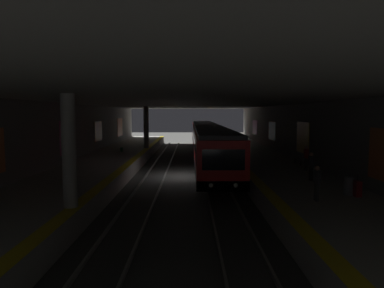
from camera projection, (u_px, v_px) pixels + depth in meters
name	position (u px, v px, depth m)	size (l,w,h in m)	color
ground_plane	(184.00, 176.00, 25.88)	(120.00, 120.00, 0.00)	#42423F
track_left	(213.00, 175.00, 25.88)	(60.00, 1.53, 0.16)	gray
track_right	(156.00, 175.00, 25.86)	(60.00, 1.53, 0.16)	gray
platform_left	(270.00, 170.00, 25.85)	(60.00, 5.30, 1.06)	#A8A59E
platform_right	(99.00, 170.00, 25.80)	(60.00, 5.30, 1.06)	#A8A59E
wall_left	(308.00, 140.00, 25.69)	(60.00, 0.56, 5.60)	slate
wall_right	(60.00, 140.00, 25.64)	(60.00, 0.56, 5.60)	slate
ceiling_slab	(184.00, 100.00, 25.35)	(60.00, 19.40, 0.40)	beige
pillar_near	(69.00, 151.00, 13.43)	(0.56, 0.56, 4.55)	gray
pillar_far	(146.00, 127.00, 36.68)	(0.56, 0.56, 4.55)	gray
metro_train	(207.00, 139.00, 36.31)	(37.56, 2.83, 3.49)	red
bench_left_mid	(299.00, 157.00, 25.02)	(1.70, 0.47, 0.86)	#262628
bench_right_far	(71.00, 157.00, 25.44)	(1.70, 0.47, 0.86)	#262628
person_waiting_near	(311.00, 165.00, 18.97)	(0.60, 0.22, 1.59)	black
person_walking_mid	(306.00, 157.00, 22.29)	(0.60, 0.23, 1.65)	#282828
person_standing_far	(317.00, 182.00, 14.55)	(0.60, 0.22, 1.53)	#343434
suitcase_rolling	(357.00, 189.00, 15.34)	(0.41, 0.26, 1.02)	maroon
backpack_on_floor	(122.00, 150.00, 33.39)	(0.30, 0.20, 0.40)	#1E512D
trash_bin	(348.00, 186.00, 15.62)	(0.44, 0.44, 0.85)	#595B5E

